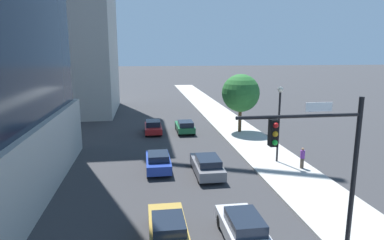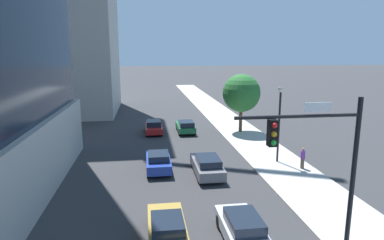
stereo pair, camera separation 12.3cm
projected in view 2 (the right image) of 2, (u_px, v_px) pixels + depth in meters
name	position (u px, v px, depth m)	size (l,w,h in m)	color
sidewalk	(263.00, 152.00, 29.86)	(4.63, 120.00, 0.15)	#B2AFA8
traffic_light_pole	(321.00, 154.00, 13.38)	(5.21, 0.48, 6.95)	black
street_lamp	(280.00, 113.00, 26.20)	(0.44, 0.44, 6.04)	black
street_tree	(241.00, 93.00, 36.18)	(4.10, 4.10, 6.33)	brown
car_green	(186.00, 126.00, 36.98)	(1.82, 4.28, 1.42)	#1E6638
car_gray	(207.00, 165.00, 24.34)	(1.86, 4.67, 1.44)	slate
car_silver	(243.00, 230.00, 15.48)	(1.76, 4.70, 1.47)	#B7B7BC
car_gold	(167.00, 227.00, 15.82)	(1.77, 4.16, 1.36)	#AD8938
car_blue	(158.00, 161.00, 25.32)	(1.80, 4.26, 1.42)	#233D9E
car_red	(154.00, 127.00, 36.82)	(1.81, 4.30, 1.42)	red
pedestrian_purple_shirt	(303.00, 158.00, 25.24)	(0.34, 0.34, 1.60)	brown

